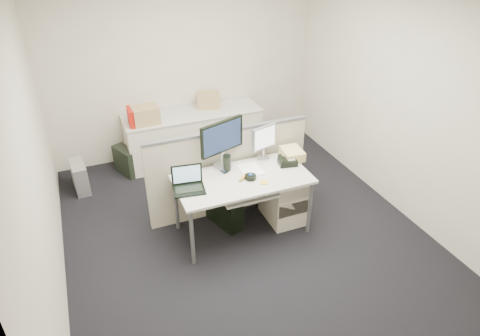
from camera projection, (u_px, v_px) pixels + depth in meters
name	position (u px, v px, depth m)	size (l,w,h in m)	color
floor	(242.00, 230.00, 5.11)	(4.00, 4.50, 0.01)	black
wall_back	(184.00, 66.00, 6.21)	(4.00, 0.02, 2.70)	beige
wall_front	(382.00, 273.00, 2.63)	(4.00, 0.02, 2.70)	beige
wall_left	(34.00, 164.00, 3.77)	(0.02, 4.50, 2.70)	beige
wall_right	(398.00, 100.00, 5.06)	(0.02, 4.50, 2.70)	beige
desk	(243.00, 183.00, 4.77)	(1.50, 0.75, 0.73)	beige
keyboard_tray	(249.00, 195.00, 4.65)	(0.62, 0.32, 0.02)	beige
drawer_pedestal	(283.00, 195.00, 5.16)	(0.40, 0.55, 0.65)	beige
cubicle_partition	(229.00, 172.00, 5.18)	(2.00, 0.06, 1.10)	#AAA68E
back_counter	(194.00, 136.00, 6.46)	(2.00, 0.60, 0.72)	beige
monitor_main	(222.00, 144.00, 4.80)	(0.57, 0.22, 0.57)	black
monitor_small	(264.00, 143.00, 5.01)	(0.34, 0.17, 0.41)	#B7B7BC
laptop	(188.00, 181.00, 4.45)	(0.33, 0.25, 0.25)	black
trackball	(251.00, 177.00, 4.71)	(0.12, 0.12, 0.05)	black
desk_phone	(288.00, 162.00, 4.98)	(0.21, 0.17, 0.07)	black
paper_stack	(251.00, 170.00, 4.87)	(0.24, 0.30, 0.01)	white
sticky_pad	(264.00, 182.00, 4.65)	(0.08, 0.08, 0.01)	gold
travel_mug	(227.00, 163.00, 4.83)	(0.09, 0.09, 0.18)	black
banana	(243.00, 177.00, 4.71)	(0.18, 0.05, 0.04)	gold
cellphone	(224.00, 171.00, 4.84)	(0.05, 0.09, 0.01)	black
manila_folders	(292.00, 154.00, 5.10)	(0.23, 0.30, 0.11)	#EACA7C
keyboard	(243.00, 192.00, 4.65)	(0.46, 0.16, 0.03)	black
pc_tower_desk	(224.00, 207.00, 5.10)	(0.20, 0.50, 0.47)	black
pc_tower_spare_dark	(126.00, 161.00, 6.12)	(0.17, 0.43, 0.40)	black
pc_tower_spare_silver	(80.00, 177.00, 5.75)	(0.17, 0.43, 0.41)	#B7B7BC
cardboard_box_left	(146.00, 116.00, 5.88)	(0.36, 0.27, 0.27)	#A78352
cardboard_box_right	(208.00, 101.00, 6.41)	(0.32, 0.25, 0.23)	#A78352
red_binder	(131.00, 118.00, 5.84)	(0.07, 0.28, 0.26)	#B2170B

